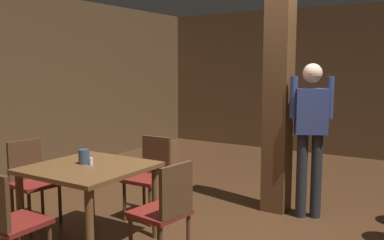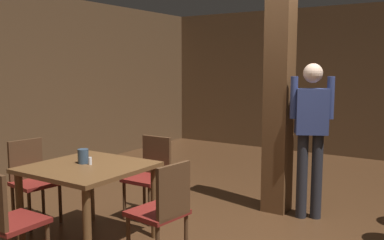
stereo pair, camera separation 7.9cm
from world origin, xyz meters
TOP-DOWN VIEW (x-y plane):
  - ground_plane at (0.00, 0.00)m, footprint 10.80×10.80m
  - wall_back at (0.00, 4.50)m, footprint 8.00×0.10m
  - wall_left at (-4.00, 0.00)m, footprint 0.10×9.00m
  - pillar at (-0.16, 0.90)m, footprint 0.28×0.28m
  - dining_table at (-1.31, -0.96)m, footprint 1.02×1.02m
  - chair_north at (-1.27, -0.07)m, footprint 0.43×0.43m
  - chair_south at (-1.31, -1.83)m, footprint 0.42×0.42m
  - chair_east at (-0.42, -0.96)m, footprint 0.47×0.47m
  - chair_west at (-2.22, -0.92)m, footprint 0.47×0.47m
  - napkin_cup at (-1.40, -0.93)m, footprint 0.10×0.10m
  - salt_shaker at (-1.31, -0.94)m, footprint 0.03×0.03m
  - standing_person at (0.23, 0.86)m, footprint 0.45×0.33m

SIDE VIEW (x-z plane):
  - ground_plane at x=0.00m, z-range 0.00..0.00m
  - chair_north at x=-1.27m, z-range 0.06..0.95m
  - chair_south at x=-1.31m, z-range 0.06..0.95m
  - chair_east at x=-0.42m, z-range 0.06..0.95m
  - chair_west at x=-2.22m, z-range 0.06..0.95m
  - dining_table at x=-1.31m, z-range 0.26..1.03m
  - salt_shaker at x=-1.31m, z-range 0.76..0.83m
  - napkin_cup at x=-1.40m, z-range 0.76..0.90m
  - standing_person at x=0.23m, z-range 0.14..1.86m
  - wall_back at x=0.00m, z-range 0.00..2.80m
  - wall_left at x=-4.00m, z-range 0.00..2.80m
  - pillar at x=-0.16m, z-range 0.00..2.80m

